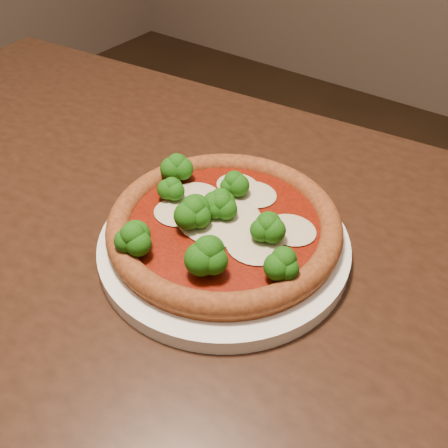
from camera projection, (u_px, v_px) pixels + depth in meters
The scene contains 3 objects.
dining_table at pixel (141, 311), 0.63m from camera, with size 1.32×0.95×0.75m.
plate at pixel (224, 244), 0.57m from camera, with size 0.29×0.29×0.02m, color white.
pizza at pixel (221, 222), 0.56m from camera, with size 0.27×0.27×0.06m.
Camera 1 is at (0.27, -0.32, 1.15)m, focal length 40.00 mm.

